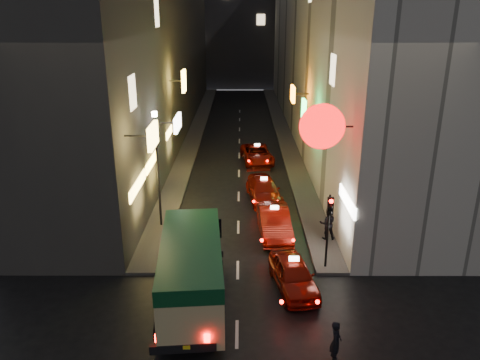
{
  "coord_description": "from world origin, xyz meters",
  "views": [
    {
      "loc": [
        0.14,
        -10.13,
        11.09
      ],
      "look_at": [
        0.09,
        13.0,
        2.74
      ],
      "focal_mm": 35.0,
      "sensor_mm": 36.0,
      "label": 1
    }
  ],
  "objects_px": {
    "minibus": "(191,266)",
    "taxi_near": "(293,272)",
    "pedestrian_crossing": "(336,339)",
    "lamp_post": "(157,162)",
    "traffic_light": "(329,216)"
  },
  "relations": [
    {
      "from": "pedestrian_crossing",
      "to": "taxi_near",
      "type": "bearing_deg",
      "value": 22.92
    },
    {
      "from": "traffic_light",
      "to": "lamp_post",
      "type": "relative_size",
      "value": 0.56
    },
    {
      "from": "pedestrian_crossing",
      "to": "lamp_post",
      "type": "height_order",
      "value": "lamp_post"
    },
    {
      "from": "pedestrian_crossing",
      "to": "lamp_post",
      "type": "relative_size",
      "value": 0.28
    },
    {
      "from": "minibus",
      "to": "lamp_post",
      "type": "height_order",
      "value": "lamp_post"
    },
    {
      "from": "minibus",
      "to": "traffic_light",
      "type": "distance_m",
      "value": 6.44
    },
    {
      "from": "minibus",
      "to": "taxi_near",
      "type": "relative_size",
      "value": 1.32
    },
    {
      "from": "taxi_near",
      "to": "traffic_light",
      "type": "height_order",
      "value": "traffic_light"
    },
    {
      "from": "minibus",
      "to": "taxi_near",
      "type": "distance_m",
      "value": 4.44
    },
    {
      "from": "traffic_light",
      "to": "lamp_post",
      "type": "bearing_deg",
      "value": 151.09
    },
    {
      "from": "taxi_near",
      "to": "pedestrian_crossing",
      "type": "distance_m",
      "value": 4.51
    },
    {
      "from": "taxi_near",
      "to": "pedestrian_crossing",
      "type": "xyz_separation_m",
      "value": [
        0.94,
        -4.41,
        0.1
      ]
    },
    {
      "from": "traffic_light",
      "to": "lamp_post",
      "type": "height_order",
      "value": "lamp_post"
    },
    {
      "from": "pedestrian_crossing",
      "to": "lamp_post",
      "type": "xyz_separation_m",
      "value": [
        -7.5,
        10.36,
        2.85
      ]
    },
    {
      "from": "taxi_near",
      "to": "lamp_post",
      "type": "distance_m",
      "value": 9.34
    }
  ]
}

